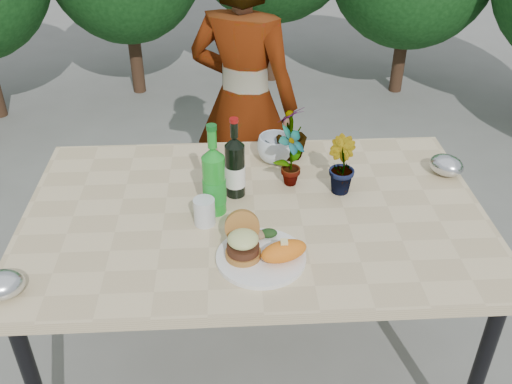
{
  "coord_description": "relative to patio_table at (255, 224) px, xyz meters",
  "views": [
    {
      "loc": [
        -0.08,
        -1.62,
        1.9
      ],
      "look_at": [
        0.0,
        -0.08,
        0.88
      ],
      "focal_mm": 40.0,
      "sensor_mm": 36.0,
      "label": 1
    }
  ],
  "objects": [
    {
      "name": "foil_packet_left",
      "position": [
        -0.74,
        -0.38,
        0.1
      ],
      "size": [
        0.15,
        0.13,
        0.08
      ],
      "primitive_type": "ellipsoid",
      "rotation": [
        0.0,
        0.0,
        0.15
      ],
      "color": "silver",
      "rests_on": "patio_table"
    },
    {
      "name": "seedling_right",
      "position": [
        0.17,
        0.37,
        0.17
      ],
      "size": [
        0.17,
        0.17,
        0.22
      ],
      "primitive_type": "imported",
      "rotation": [
        0.0,
        0.0,
        3.96
      ],
      "color": "#22561D",
      "rests_on": "patio_table"
    },
    {
      "name": "person",
      "position": [
        -0.0,
        0.92,
        0.04
      ],
      "size": [
        0.63,
        0.53,
        1.47
      ],
      "primitive_type": "imported",
      "rotation": [
        0.0,
        0.0,
        2.75
      ],
      "color": "#8D6146",
      "rests_on": "ground"
    },
    {
      "name": "plastic_cup",
      "position": [
        -0.17,
        -0.06,
        0.1
      ],
      "size": [
        0.07,
        0.07,
        0.09
      ],
      "primitive_type": "cylinder",
      "color": "silver",
      "rests_on": "patio_table"
    },
    {
      "name": "wine_bottle",
      "position": [
        -0.06,
        0.11,
        0.17
      ],
      "size": [
        0.07,
        0.07,
        0.3
      ],
      "rotation": [
        0.0,
        0.0,
        -0.35
      ],
      "color": "black",
      "rests_on": "patio_table"
    },
    {
      "name": "seedling_left",
      "position": [
        0.14,
        0.16,
        0.17
      ],
      "size": [
        0.14,
        0.15,
        0.23
      ],
      "primitive_type": "imported",
      "rotation": [
        0.0,
        0.0,
        0.88
      ],
      "color": "#22511B",
      "rests_on": "patio_table"
    },
    {
      "name": "patio_table",
      "position": [
        0.0,
        0.0,
        0.0
      ],
      "size": [
        1.6,
        1.0,
        0.75
      ],
      "color": "#D3BC8C",
      "rests_on": "ground"
    },
    {
      "name": "seedling_mid",
      "position": [
        0.31,
        0.11,
        0.16
      ],
      "size": [
        0.13,
        0.14,
        0.21
      ],
      "primitive_type": "imported",
      "rotation": [
        0.0,
        0.0,
        1.96
      ],
      "color": "#276021",
      "rests_on": "patio_table"
    },
    {
      "name": "burger_stack",
      "position": [
        -0.05,
        -0.24,
        0.12
      ],
      "size": [
        0.11,
        0.16,
        0.11
      ],
      "color": "#B7722D",
      "rests_on": "dinner_plate"
    },
    {
      "name": "blue_bowl",
      "position": [
        0.1,
        0.34,
        0.11
      ],
      "size": [
        0.14,
        0.14,
        0.11
      ],
      "primitive_type": "imported",
      "rotation": [
        0.0,
        0.0,
        0.01
      ],
      "color": "silver",
      "rests_on": "patio_table"
    },
    {
      "name": "sparkling_water",
      "position": [
        -0.14,
        0.0,
        0.18
      ],
      "size": [
        0.08,
        0.08,
        0.33
      ],
      "rotation": [
        0.0,
        0.0,
        -0.1
      ],
      "color": "#1A9023",
      "rests_on": "patio_table"
    },
    {
      "name": "foil_packet_right",
      "position": [
        0.74,
        0.2,
        0.1
      ],
      "size": [
        0.17,
        0.17,
        0.08
      ],
      "primitive_type": "ellipsoid",
      "rotation": [
        0.0,
        0.0,
        2.33
      ],
      "color": "silver",
      "rests_on": "patio_table"
    },
    {
      "name": "dinner_plate",
      "position": [
        0.01,
        -0.26,
        0.06
      ],
      "size": [
        0.28,
        0.28,
        0.01
      ],
      "primitive_type": "cylinder",
      "color": "white",
      "rests_on": "patio_table"
    },
    {
      "name": "sweet_potato",
      "position": [
        0.07,
        -0.28,
        0.1
      ],
      "size": [
        0.17,
        0.12,
        0.06
      ],
      "primitive_type": "ellipsoid",
      "rotation": [
        0.0,
        0.0,
        0.35
      ],
      "color": "orange",
      "rests_on": "dinner_plate"
    },
    {
      "name": "ground",
      "position": [
        0.0,
        0.0,
        -0.69
      ],
      "size": [
        80.0,
        80.0,
        0.0
      ],
      "primitive_type": "plane",
      "color": "slate",
      "rests_on": "ground"
    },
    {
      "name": "grilled_veg",
      "position": [
        0.02,
        -0.17,
        0.09
      ],
      "size": [
        0.08,
        0.05,
        0.03
      ],
      "color": "olive",
      "rests_on": "dinner_plate"
    }
  ]
}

